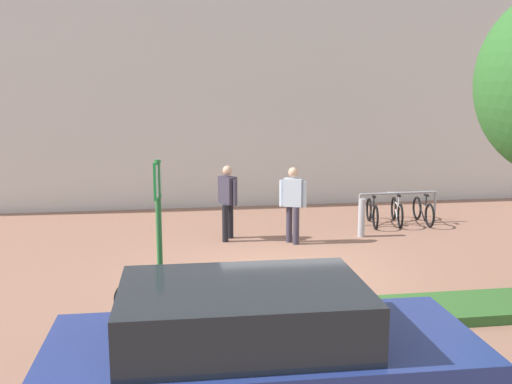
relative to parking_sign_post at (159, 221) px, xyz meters
The scene contains 10 objects.
ground_plane 3.53m from the parking_sign_post, 44.90° to the left, with size 60.00×60.00×0.00m, color #936651.
building_facade 10.24m from the parking_sign_post, 76.72° to the left, with size 28.00×1.20×10.00m, color silver.
planter_strip 3.18m from the parking_sign_post, ahead, with size 7.00×1.10×0.16m, color #336028.
parking_sign_post is the anchor object (origin of this frame).
bike_at_sign 1.29m from the parking_sign_post, 66.75° to the left, with size 1.61×0.62×0.86m.
bike_rack_cluster 8.51m from the parking_sign_post, 44.90° to the left, with size 2.11×1.59×0.83m.
bollard_steel 6.77m from the parking_sign_post, 46.24° to the left, with size 0.16×0.16×0.90m, color #ADADB2.
person_suited_navy 5.26m from the parking_sign_post, 73.40° to the left, with size 0.42×0.52×1.72m.
person_casual_tan 5.38m from the parking_sign_post, 57.21° to the left, with size 0.57×0.37×1.72m.
car_navy_sedan 2.90m from the parking_sign_post, 69.35° to the right, with size 4.34×2.09×1.54m.
Camera 1 is at (-2.11, -10.25, 3.43)m, focal length 41.24 mm.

